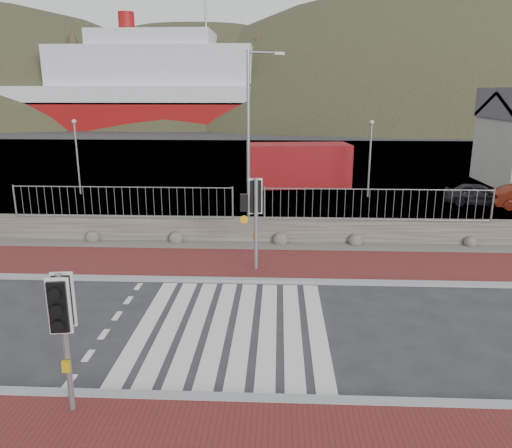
{
  "coord_description": "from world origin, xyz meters",
  "views": [
    {
      "loc": [
        1.13,
        -11.11,
        5.62
      ],
      "look_at": [
        0.47,
        3.0,
        1.83
      ],
      "focal_mm": 35.0,
      "sensor_mm": 36.0,
      "label": 1
    }
  ],
  "objects_px": {
    "shipping_container": "(298,165)",
    "ferry": "(114,92)",
    "traffic_signal_near": "(63,315)",
    "traffic_signal_far": "(255,205)",
    "car_a": "(478,194)",
    "streetlight": "(251,135)"
  },
  "relations": [
    {
      "from": "ferry",
      "to": "traffic_signal_near",
      "type": "bearing_deg",
      "value": -72.78
    },
    {
      "from": "traffic_signal_far",
      "to": "car_a",
      "type": "xyz_separation_m",
      "value": [
        10.82,
        10.08,
        -1.63
      ]
    },
    {
      "from": "traffic_signal_near",
      "to": "car_a",
      "type": "relative_size",
      "value": 0.82
    },
    {
      "from": "traffic_signal_far",
      "to": "ferry",
      "type": "bearing_deg",
      "value": -78.71
    },
    {
      "from": "traffic_signal_far",
      "to": "car_a",
      "type": "height_order",
      "value": "traffic_signal_far"
    },
    {
      "from": "shipping_container",
      "to": "car_a",
      "type": "height_order",
      "value": "shipping_container"
    },
    {
      "from": "traffic_signal_near",
      "to": "car_a",
      "type": "xyz_separation_m",
      "value": [
        13.74,
        17.52,
        -1.36
      ]
    },
    {
      "from": "streetlight",
      "to": "shipping_container",
      "type": "distance_m",
      "value": 11.43
    },
    {
      "from": "ferry",
      "to": "traffic_signal_far",
      "type": "height_order",
      "value": "ferry"
    },
    {
      "from": "streetlight",
      "to": "car_a",
      "type": "xyz_separation_m",
      "value": [
        11.16,
        5.9,
        -3.42
      ]
    },
    {
      "from": "ferry",
      "to": "car_a",
      "type": "xyz_separation_m",
      "value": [
        35.86,
        -53.84,
        -4.8
      ]
    },
    {
      "from": "traffic_signal_near",
      "to": "traffic_signal_far",
      "type": "distance_m",
      "value": 8.0
    },
    {
      "from": "ferry",
      "to": "streetlight",
      "type": "height_order",
      "value": "ferry"
    },
    {
      "from": "ferry",
      "to": "streetlight",
      "type": "relative_size",
      "value": 7.07
    },
    {
      "from": "traffic_signal_near",
      "to": "shipping_container",
      "type": "relative_size",
      "value": 0.44
    },
    {
      "from": "streetlight",
      "to": "traffic_signal_near",
      "type": "bearing_deg",
      "value": -127.28
    },
    {
      "from": "ferry",
      "to": "shipping_container",
      "type": "xyz_separation_m",
      "value": [
        26.92,
        -48.87,
        -4.09
      ]
    },
    {
      "from": "shipping_container",
      "to": "ferry",
      "type": "bearing_deg",
      "value": 111.76
    },
    {
      "from": "ferry",
      "to": "traffic_signal_far",
      "type": "relative_size",
      "value": 16.55
    },
    {
      "from": "ferry",
      "to": "traffic_signal_near",
      "type": "xyz_separation_m",
      "value": [
        22.12,
        -71.36,
        -3.44
      ]
    },
    {
      "from": "shipping_container",
      "to": "traffic_signal_near",
      "type": "bearing_deg",
      "value": -109.15
    },
    {
      "from": "ferry",
      "to": "streetlight",
      "type": "bearing_deg",
      "value": -67.54
    }
  ]
}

